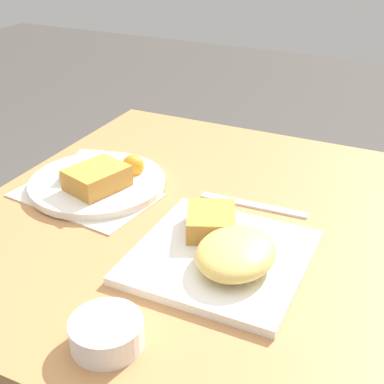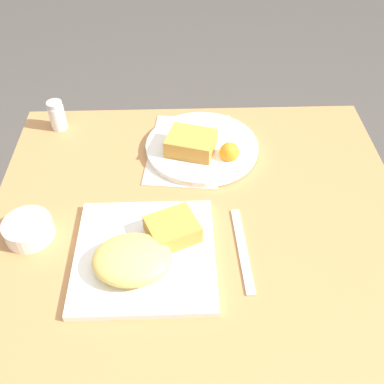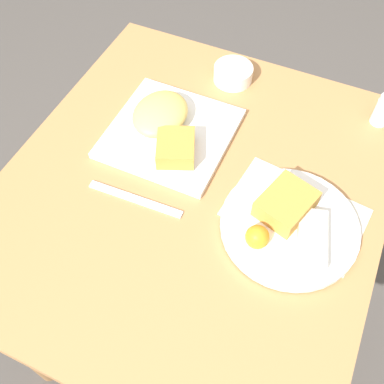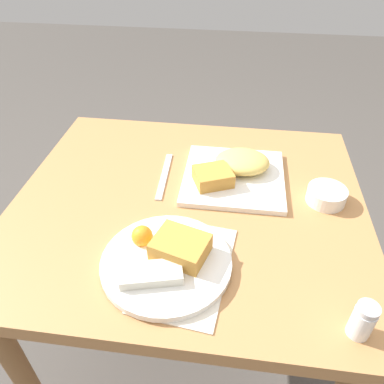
{
  "view_description": "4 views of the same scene",
  "coord_description": "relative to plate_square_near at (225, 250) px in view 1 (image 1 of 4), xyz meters",
  "views": [
    {
      "loc": [
        -0.72,
        -0.35,
        1.19
      ],
      "look_at": [
        0.01,
        0.0,
        0.75
      ],
      "focal_mm": 50.0,
      "sensor_mm": 36.0,
      "label": 1
    },
    {
      "loc": [
        -0.03,
        -0.6,
        1.37
      ],
      "look_at": [
        -0.01,
        0.02,
        0.76
      ],
      "focal_mm": 42.0,
      "sensor_mm": 36.0,
      "label": 2
    },
    {
      "loc": [
        0.47,
        0.21,
        1.44
      ],
      "look_at": [
        0.03,
        0.01,
        0.74
      ],
      "focal_mm": 42.0,
      "sensor_mm": 36.0,
      "label": 3
    },
    {
      "loc": [
        -0.1,
        0.68,
        1.29
      ],
      "look_at": [
        -0.01,
        0.0,
        0.74
      ],
      "focal_mm": 35.0,
      "sensor_mm": 36.0,
      "label": 4
    }
  ],
  "objects": [
    {
      "name": "menu_card",
      "position": [
        0.08,
        0.31,
        -0.02
      ],
      "size": [
        0.19,
        0.27,
        0.0
      ],
      "rotation": [
        0.0,
        0.0,
        -0.12
      ],
      "color": "beige",
      "rests_on": "dining_table"
    },
    {
      "name": "dining_table",
      "position": [
        0.1,
        0.11,
        -0.12
      ],
      "size": [
        0.84,
        0.75,
        0.71
      ],
      "color": "#B27A47",
      "rests_on": "ground_plane"
    },
    {
      "name": "plate_square_near",
      "position": [
        0.0,
        0.0,
        0.0
      ],
      "size": [
        0.25,
        0.25,
        0.06
      ],
      "color": "white",
      "rests_on": "dining_table"
    },
    {
      "name": "plate_oval_far",
      "position": [
        0.12,
        0.31,
        -0.0
      ],
      "size": [
        0.26,
        0.26,
        0.05
      ],
      "color": "white",
      "rests_on": "menu_card"
    },
    {
      "name": "butter_knife",
      "position": [
        0.18,
        0.02,
        -0.02
      ],
      "size": [
        0.02,
        0.2,
        0.0
      ],
      "rotation": [
        0.0,
        0.0,
        1.61
      ],
      "color": "silver",
      "rests_on": "dining_table"
    },
    {
      "name": "sauce_ramekin",
      "position": [
        -0.22,
        0.07,
        -0.0
      ],
      "size": [
        0.09,
        0.09,
        0.04
      ],
      "color": "white",
      "rests_on": "dining_table"
    }
  ]
}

